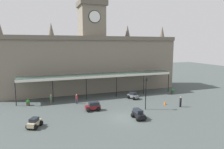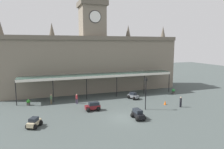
{
  "view_description": "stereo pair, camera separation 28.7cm",
  "coord_description": "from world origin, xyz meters",
  "px_view_note": "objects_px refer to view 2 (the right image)",
  "views": [
    {
      "loc": [
        -10.81,
        -24.4,
        9.85
      ],
      "look_at": [
        0.0,
        5.6,
        5.17
      ],
      "focal_mm": 32.94,
      "sensor_mm": 36.0,
      "label": 1
    },
    {
      "loc": [
        -10.54,
        -24.5,
        9.85
      ],
      "look_at": [
        0.0,
        5.6,
        5.17
      ],
      "focal_mm": 32.94,
      "sensor_mm": 36.0,
      "label": 2
    }
  ],
  "objects_px": {
    "car_beige_sedan": "(34,123)",
    "pedestrian_crossing_forecourt": "(51,99)",
    "car_maroon_estate": "(93,107)",
    "planter_by_canopy": "(173,91)",
    "traffic_cone": "(165,103)",
    "planter_forecourt_centre": "(28,102)",
    "victorian_lamppost": "(146,90)",
    "pedestrian_near_entrance": "(77,98)",
    "car_black_estate": "(138,115)",
    "pedestrian_beside_cars": "(181,101)",
    "car_grey_sedan": "(133,96)"
  },
  "relations": [
    {
      "from": "car_beige_sedan",
      "to": "car_grey_sedan",
      "type": "distance_m",
      "value": 18.48
    },
    {
      "from": "pedestrian_crossing_forecourt",
      "to": "pedestrian_near_entrance",
      "type": "relative_size",
      "value": 1.0
    },
    {
      "from": "car_beige_sedan",
      "to": "car_grey_sedan",
      "type": "bearing_deg",
      "value": 25.03
    },
    {
      "from": "car_maroon_estate",
      "to": "planter_by_canopy",
      "type": "relative_size",
      "value": 2.37
    },
    {
      "from": "planter_forecourt_centre",
      "to": "traffic_cone",
      "type": "bearing_deg",
      "value": -18.48
    },
    {
      "from": "car_grey_sedan",
      "to": "pedestrian_beside_cars",
      "type": "relative_size",
      "value": 1.33
    },
    {
      "from": "car_maroon_estate",
      "to": "car_grey_sedan",
      "type": "distance_m",
      "value": 9.49
    },
    {
      "from": "pedestrian_crossing_forecourt",
      "to": "planter_forecourt_centre",
      "type": "relative_size",
      "value": 1.74
    },
    {
      "from": "pedestrian_beside_cars",
      "to": "car_grey_sedan",
      "type": "bearing_deg",
      "value": 125.54
    },
    {
      "from": "pedestrian_crossing_forecourt",
      "to": "pedestrian_beside_cars",
      "type": "bearing_deg",
      "value": -23.94
    },
    {
      "from": "pedestrian_crossing_forecourt",
      "to": "victorian_lamppost",
      "type": "distance_m",
      "value": 15.67
    },
    {
      "from": "traffic_cone",
      "to": "planter_forecourt_centre",
      "type": "xyz_separation_m",
      "value": [
        -21.27,
        7.11,
        0.15
      ]
    },
    {
      "from": "car_black_estate",
      "to": "traffic_cone",
      "type": "relative_size",
      "value": 3.33
    },
    {
      "from": "car_beige_sedan",
      "to": "planter_forecourt_centre",
      "type": "bearing_deg",
      "value": 96.39
    },
    {
      "from": "traffic_cone",
      "to": "planter_forecourt_centre",
      "type": "bearing_deg",
      "value": 161.52
    },
    {
      "from": "car_black_estate",
      "to": "car_beige_sedan",
      "type": "bearing_deg",
      "value": 172.94
    },
    {
      "from": "car_maroon_estate",
      "to": "car_beige_sedan",
      "type": "bearing_deg",
      "value": -155.38
    },
    {
      "from": "pedestrian_crossing_forecourt",
      "to": "traffic_cone",
      "type": "xyz_separation_m",
      "value": [
        17.7,
        -6.63,
        -0.57
      ]
    },
    {
      "from": "car_maroon_estate",
      "to": "planter_by_canopy",
      "type": "distance_m",
      "value": 18.77
    },
    {
      "from": "victorian_lamppost",
      "to": "car_beige_sedan",
      "type": "bearing_deg",
      "value": -174.39
    },
    {
      "from": "car_black_estate",
      "to": "pedestrian_beside_cars",
      "type": "bearing_deg",
      "value": 15.75
    },
    {
      "from": "car_beige_sedan",
      "to": "pedestrian_near_entrance",
      "type": "relative_size",
      "value": 1.34
    },
    {
      "from": "car_beige_sedan",
      "to": "pedestrian_beside_cars",
      "type": "height_order",
      "value": "pedestrian_beside_cars"
    },
    {
      "from": "car_maroon_estate",
      "to": "victorian_lamppost",
      "type": "xyz_separation_m",
      "value": [
        7.68,
        -2.19,
        2.53
      ]
    },
    {
      "from": "car_beige_sedan",
      "to": "pedestrian_near_entrance",
      "type": "xyz_separation_m",
      "value": [
        6.52,
        8.15,
        0.41
      ]
    },
    {
      "from": "pedestrian_beside_cars",
      "to": "pedestrian_near_entrance",
      "type": "bearing_deg",
      "value": 154.33
    },
    {
      "from": "pedestrian_crossing_forecourt",
      "to": "pedestrian_beside_cars",
      "type": "relative_size",
      "value": 1.0
    },
    {
      "from": "pedestrian_beside_cars",
      "to": "traffic_cone",
      "type": "distance_m",
      "value": 2.54
    },
    {
      "from": "car_maroon_estate",
      "to": "pedestrian_beside_cars",
      "type": "distance_m",
      "value": 13.86
    },
    {
      "from": "car_maroon_estate",
      "to": "pedestrian_beside_cars",
      "type": "xyz_separation_m",
      "value": [
        13.55,
        -2.9,
        0.34
      ]
    },
    {
      "from": "car_grey_sedan",
      "to": "car_black_estate",
      "type": "bearing_deg",
      "value": -111.51
    },
    {
      "from": "traffic_cone",
      "to": "planter_forecourt_centre",
      "type": "height_order",
      "value": "planter_forecourt_centre"
    },
    {
      "from": "victorian_lamppost",
      "to": "planter_by_canopy",
      "type": "bearing_deg",
      "value": 35.54
    },
    {
      "from": "car_grey_sedan",
      "to": "pedestrian_crossing_forecourt",
      "type": "relative_size",
      "value": 1.33
    },
    {
      "from": "pedestrian_crossing_forecourt",
      "to": "pedestrian_near_entrance",
      "type": "height_order",
      "value": "same"
    },
    {
      "from": "traffic_cone",
      "to": "planter_by_canopy",
      "type": "distance_m",
      "value": 8.65
    },
    {
      "from": "car_grey_sedan",
      "to": "planter_forecourt_centre",
      "type": "distance_m",
      "value": 17.97
    },
    {
      "from": "pedestrian_beside_cars",
      "to": "traffic_cone",
      "type": "xyz_separation_m",
      "value": [
        -1.56,
        1.92,
        -0.57
      ]
    },
    {
      "from": "car_beige_sedan",
      "to": "pedestrian_crossing_forecourt",
      "type": "relative_size",
      "value": 1.34
    },
    {
      "from": "victorian_lamppost",
      "to": "pedestrian_crossing_forecourt",
      "type": "bearing_deg",
      "value": 149.66
    },
    {
      "from": "car_beige_sedan",
      "to": "pedestrian_beside_cars",
      "type": "relative_size",
      "value": 1.34
    },
    {
      "from": "pedestrian_crossing_forecourt",
      "to": "planter_by_canopy",
      "type": "xyz_separation_m",
      "value": [
        23.75,
        -0.44,
        -0.42
      ]
    },
    {
      "from": "pedestrian_crossing_forecourt",
      "to": "pedestrian_beside_cars",
      "type": "height_order",
      "value": "same"
    },
    {
      "from": "car_grey_sedan",
      "to": "planter_by_canopy",
      "type": "xyz_separation_m",
      "value": [
        9.47,
        1.14,
        -0.01
      ]
    },
    {
      "from": "car_grey_sedan",
      "to": "traffic_cone",
      "type": "height_order",
      "value": "car_grey_sedan"
    },
    {
      "from": "car_black_estate",
      "to": "planter_by_canopy",
      "type": "height_order",
      "value": "car_black_estate"
    },
    {
      "from": "car_grey_sedan",
      "to": "victorian_lamppost",
      "type": "distance_m",
      "value": 6.83
    },
    {
      "from": "victorian_lamppost",
      "to": "planter_forecourt_centre",
      "type": "xyz_separation_m",
      "value": [
        -16.96,
        8.32,
        -2.6
      ]
    },
    {
      "from": "car_maroon_estate",
      "to": "pedestrian_near_entrance",
      "type": "xyz_separation_m",
      "value": [
        -1.66,
        4.4,
        0.34
      ]
    },
    {
      "from": "traffic_cone",
      "to": "pedestrian_near_entrance",
      "type": "bearing_deg",
      "value": 158.47
    }
  ]
}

